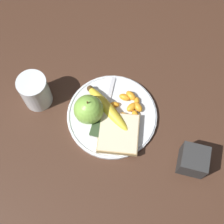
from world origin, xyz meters
TOP-DOWN VIEW (x-y plane):
  - ground_plane at (0.00, 0.00)m, footprint 3.00×3.00m
  - plate at (0.00, 0.00)m, footprint 0.26×0.26m
  - juice_glass at (-0.00, 0.22)m, footprint 0.08×0.08m
  - apple at (-0.02, 0.06)m, footprint 0.08×0.08m
  - banana at (0.01, 0.02)m, footprint 0.13×0.16m
  - bread_slice at (-0.05, -0.03)m, footprint 0.13×0.12m
  - fork at (0.00, 0.02)m, footprint 0.20×0.03m
  - jam_packet at (-0.06, 0.02)m, footprint 0.05×0.04m
  - orange_segment_0 at (0.06, -0.06)m, footprint 0.03×0.02m
  - orange_segment_1 at (0.00, -0.01)m, footprint 0.04×0.03m
  - orange_segment_2 at (0.06, -0.02)m, footprint 0.02×0.03m
  - orange_segment_3 at (0.03, -0.00)m, footprint 0.02×0.03m
  - orange_segment_4 at (0.01, -0.06)m, footprint 0.03×0.03m
  - orange_segment_5 at (0.00, -0.04)m, footprint 0.03×0.04m
  - orange_segment_6 at (0.04, -0.07)m, footprint 0.04×0.04m
  - orange_segment_7 at (0.07, -0.04)m, footprint 0.04×0.04m
  - orange_segment_8 at (0.03, -0.05)m, footprint 0.04×0.04m
  - condiment_caddy at (-0.08, -0.24)m, footprint 0.07×0.07m

SIDE VIEW (x-z plane):
  - ground_plane at x=0.00m, z-range 0.00..0.00m
  - plate at x=0.00m, z-range 0.00..0.02m
  - fork at x=0.00m, z-range 0.01..0.02m
  - orange_segment_0 at x=0.06m, z-range 0.01..0.03m
  - orange_segment_3 at x=0.03m, z-range 0.01..0.03m
  - orange_segment_4 at x=0.01m, z-range 0.01..0.03m
  - orange_segment_5 at x=0.00m, z-range 0.01..0.03m
  - orange_segment_2 at x=0.06m, z-range 0.01..0.03m
  - orange_segment_1 at x=0.00m, z-range 0.01..0.03m
  - orange_segment_6 at x=0.04m, z-range 0.01..0.03m
  - orange_segment_8 at x=0.03m, z-range 0.01..0.03m
  - orange_segment_7 at x=0.07m, z-range 0.01..0.03m
  - jam_packet at x=-0.06m, z-range 0.01..0.03m
  - bread_slice at x=-0.05m, z-range 0.01..0.03m
  - banana at x=0.01m, z-range 0.01..0.05m
  - condiment_caddy at x=-0.08m, z-range 0.00..0.07m
  - juice_glass at x=0.00m, z-range 0.00..0.10m
  - apple at x=-0.02m, z-range 0.01..0.10m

